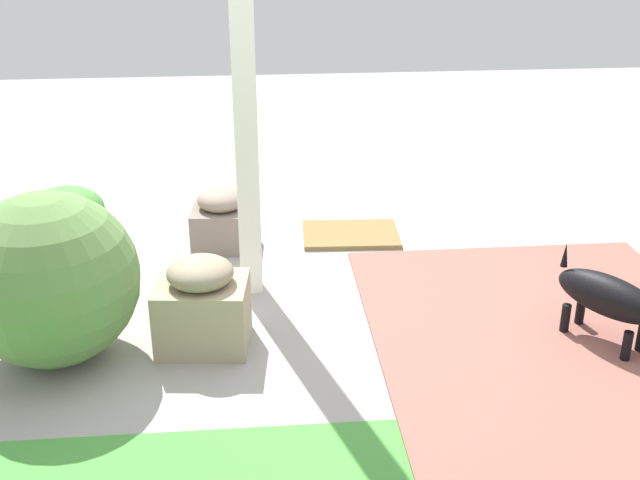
{
  "coord_description": "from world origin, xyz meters",
  "views": [
    {
      "loc": [
        0.3,
        3.75,
        2.09
      ],
      "look_at": [
        -0.04,
        -0.0,
        0.42
      ],
      "focal_mm": 44.4,
      "sensor_mm": 36.0,
      "label": 1
    }
  ],
  "objects": [
    {
      "name": "ground_plane",
      "position": [
        0.0,
        0.0,
        0.0
      ],
      "size": [
        12.0,
        12.0,
        0.0
      ],
      "primitive_type": "plane",
      "color": "#9C9996"
    },
    {
      "name": "round_shrub",
      "position": [
        1.26,
        0.34,
        0.42
      ],
      "size": [
        0.84,
        0.84,
        0.84
      ],
      "primitive_type": "sphere",
      "color": "#5C8445",
      "rests_on": "ground"
    },
    {
      "name": "porch_pillar",
      "position": [
        0.32,
        -0.28,
        1.15
      ],
      "size": [
        0.12,
        0.12,
        2.3
      ],
      "primitive_type": "cube",
      "color": "white",
      "rests_on": "ground"
    },
    {
      "name": "stone_planter_mid",
      "position": [
        0.57,
        0.3,
        0.22
      ],
      "size": [
        0.48,
        0.4,
        0.47
      ],
      "color": "tan",
      "rests_on": "ground"
    },
    {
      "name": "stone_planter_nearest",
      "position": [
        0.5,
        -0.9,
        0.18
      ],
      "size": [
        0.4,
        0.39,
        0.38
      ],
      "color": "gray",
      "rests_on": "ground"
    },
    {
      "name": "doormat",
      "position": [
        -0.33,
        -0.97,
        0.01
      ],
      "size": [
        0.64,
        0.47,
        0.03
      ],
      "primitive_type": "cube",
      "rotation": [
        0.0,
        0.0,
        -0.05
      ],
      "color": "olive",
      "rests_on": "ground"
    },
    {
      "name": "brick_path",
      "position": [
        -1.18,
        0.52,
        0.01
      ],
      "size": [
        1.8,
        2.4,
        0.02
      ],
      "primitive_type": "cube",
      "color": "#93594D",
      "rests_on": "ground"
    },
    {
      "name": "dog",
      "position": [
        -1.44,
        0.51,
        0.27
      ],
      "size": [
        0.49,
        0.63,
        0.47
      ],
      "color": "black",
      "rests_on": "ground"
    },
    {
      "name": "terracotta_pot_broad",
      "position": [
        1.44,
        -0.85,
        0.25
      ],
      "size": [
        0.47,
        0.47,
        0.44
      ],
      "color": "#AE5A36",
      "rests_on": "ground"
    }
  ]
}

